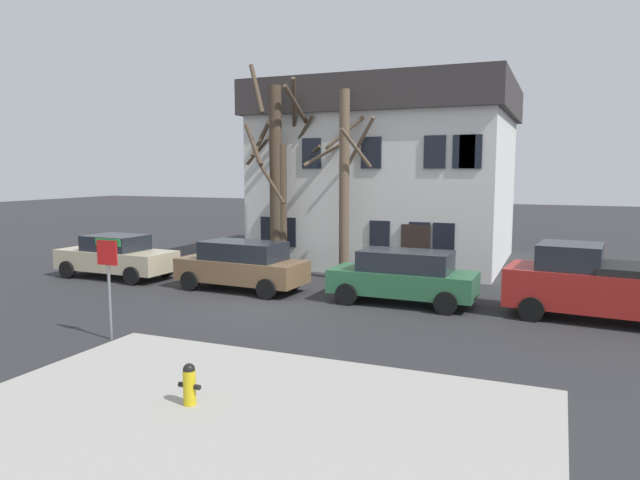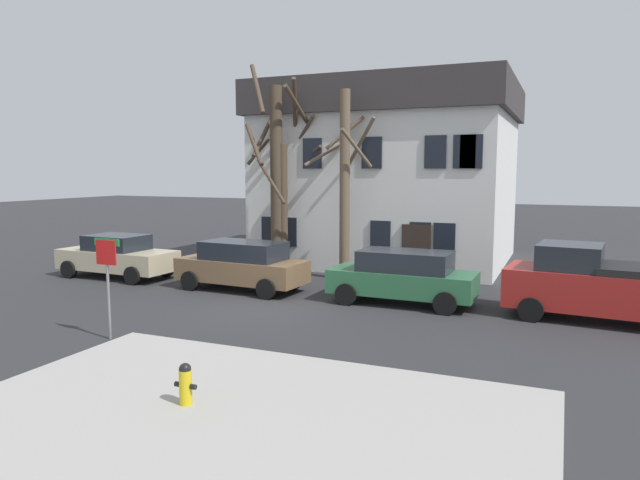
{
  "view_description": "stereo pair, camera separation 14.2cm",
  "coord_description": "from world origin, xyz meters",
  "views": [
    {
      "loc": [
        8.21,
        -15.07,
        4.13
      ],
      "look_at": [
        0.8,
        2.69,
        1.81
      ],
      "focal_mm": 32.58,
      "sensor_mm": 36.0,
      "label": 1
    },
    {
      "loc": [
        8.34,
        -15.01,
        4.13
      ],
      "look_at": [
        0.8,
        2.69,
        1.81
      ],
      "focal_mm": 32.58,
      "sensor_mm": 36.0,
      "label": 2
    }
  ],
  "objects": [
    {
      "name": "building_main",
      "position": [
        0.89,
        10.85,
        3.99
      ],
      "size": [
        10.71,
        9.37,
        7.86
      ],
      "color": "white",
      "rests_on": "ground_plane"
    },
    {
      "name": "tree_bare_near",
      "position": [
        -2.32,
        5.58,
        4.11
      ],
      "size": [
        2.46,
        2.45,
        8.29
      ],
      "color": "#4C3D2D",
      "rests_on": "ground_plane"
    },
    {
      "name": "sidewalk_slab",
      "position": [
        3.5,
        -7.95,
        0.06
      ],
      "size": [
        9.93,
        8.08,
        0.12
      ],
      "primitive_type": "cube",
      "color": "#A8A59E",
      "rests_on": "ground_plane"
    },
    {
      "name": "car_beige_sedan",
      "position": [
        -7.57,
        2.33,
        0.83
      ],
      "size": [
        4.75,
        2.18,
        1.65
      ],
      "color": "#C6B793",
      "rests_on": "ground_plane"
    },
    {
      "name": "street_sign_pole",
      "position": [
        -1.86,
        -4.25,
        1.76
      ],
      "size": [
        0.76,
        0.07,
        2.49
      ],
      "color": "slate",
      "rests_on": "ground_plane"
    },
    {
      "name": "bicycle_leaning",
      "position": [
        -5.2,
        5.89,
        0.37
      ],
      "size": [
        1.65,
        0.69,
        1.03
      ],
      "color": "black",
      "rests_on": "ground_plane"
    },
    {
      "name": "tree_bare_mid",
      "position": [
        -2.1,
        5.79,
        3.0
      ],
      "size": [
        2.85,
        2.38,
        6.38
      ],
      "color": "#4C3D2D",
      "rests_on": "ground_plane"
    },
    {
      "name": "ground_plane",
      "position": [
        0.0,
        0.0,
        0.0
      ],
      "size": [
        120.0,
        120.0,
        0.0
      ],
      "primitive_type": "plane",
      "color": "#2D2D30"
    },
    {
      "name": "pickup_truck_red",
      "position": [
        9.37,
        2.38,
        1.01
      ],
      "size": [
        5.33,
        2.66,
        2.09
      ],
      "color": "#AD231E",
      "rests_on": "ground_plane"
    },
    {
      "name": "fire_hydrant",
      "position": [
        2.45,
        -7.09,
        0.5
      ],
      "size": [
        0.42,
        0.22,
        0.73
      ],
      "color": "gold",
      "rests_on": "sidewalk_slab"
    },
    {
      "name": "car_green_wagon",
      "position": [
        3.78,
        2.26,
        0.87
      ],
      "size": [
        4.5,
        2.0,
        1.67
      ],
      "color": "#2D6B42",
      "rests_on": "ground_plane"
    },
    {
      "name": "car_brown_wagon",
      "position": [
        -1.88,
        2.13,
        0.89
      ],
      "size": [
        4.64,
        2.18,
        1.7
      ],
      "color": "brown",
      "rests_on": "ground_plane"
    },
    {
      "name": "tree_bare_far",
      "position": [
        0.64,
        5.49,
        3.76
      ],
      "size": [
        2.87,
        2.78,
        7.1
      ],
      "color": "brown",
      "rests_on": "ground_plane"
    }
  ]
}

